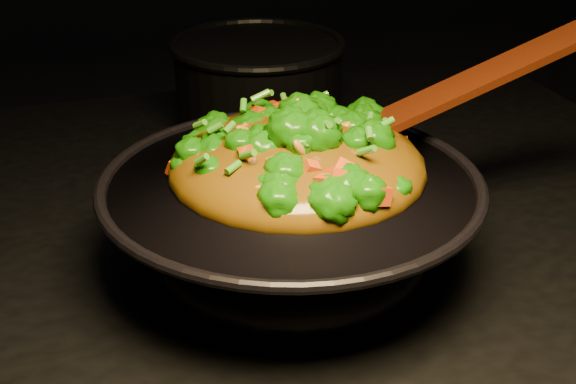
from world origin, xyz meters
name	(u,v)px	position (x,y,z in m)	size (l,w,h in m)	color
wok	(291,228)	(0.04, -0.11, 0.95)	(0.36, 0.36, 0.10)	black
stir_fry	(297,130)	(0.05, -0.09, 1.04)	(0.25, 0.25, 0.09)	#1A6307
spatula	(448,94)	(0.22, -0.07, 1.05)	(0.32, 0.05, 0.01)	#3B1706
back_pot	(258,86)	(0.11, 0.25, 0.97)	(0.23, 0.23, 0.13)	black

